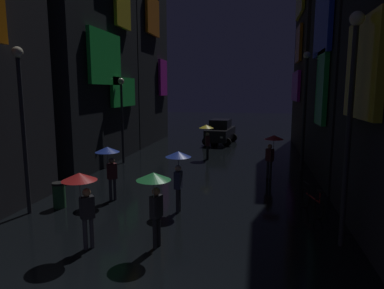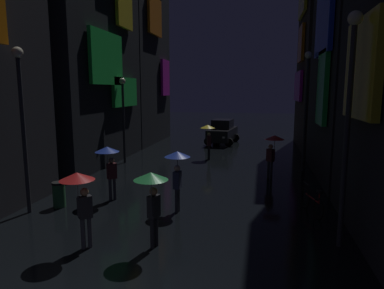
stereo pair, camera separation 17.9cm
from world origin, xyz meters
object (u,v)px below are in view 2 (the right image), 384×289
pedestrian_foreground_right_red (80,189)px  trash_bin (59,194)px  bicycle_parked_at_storefront (312,202)px  streetlamp_right_near (349,107)px  pedestrian_midstreet_left_blue (177,164)px  streetlamp_left_far (123,110)px  pedestrian_foreground_left_yellow (208,132)px  streetlamp_right_far (306,99)px  pedestrian_near_crossing_blue (109,158)px  pedestrian_far_right_red (273,145)px  car_distant (222,132)px  pedestrian_midstreet_centre_green (152,189)px  streetlamp_left_near (22,112)px

pedestrian_foreground_right_red → trash_bin: size_ratio=2.28×
bicycle_parked_at_storefront → streetlamp_right_near: bearing=-81.0°
pedestrian_midstreet_left_blue → streetlamp_right_near: 5.72m
streetlamp_left_far → streetlamp_right_near: size_ratio=0.80×
pedestrian_foreground_left_yellow → streetlamp_right_far: 6.15m
pedestrian_foreground_left_yellow → trash_bin: 10.59m
pedestrian_near_crossing_blue → streetlamp_right_far: (7.79, 6.65, 2.11)m
pedestrian_far_right_red → pedestrian_midstreet_left_blue: same height
streetlamp_left_far → bicycle_parked_at_storefront: bearing=-34.4°
bicycle_parked_at_storefront → car_distant: size_ratio=0.41×
pedestrian_near_crossing_blue → trash_bin: 2.18m
pedestrian_foreground_left_yellow → car_distant: bearing=88.7°
pedestrian_foreground_right_red → bicycle_parked_at_storefront: (6.35, 4.09, -1.28)m
pedestrian_midstreet_left_blue → streetlamp_right_far: bearing=55.2°
pedestrian_midstreet_centre_green → streetlamp_left_far: streetlamp_left_far is taller
pedestrian_midstreet_left_blue → car_distant: (-0.24, 15.74, -0.74)m
pedestrian_foreground_right_red → streetlamp_left_near: 4.33m
pedestrian_midstreet_left_blue → pedestrian_foreground_right_red: same height
pedestrian_near_crossing_blue → car_distant: 15.44m
pedestrian_foreground_left_yellow → bicycle_parked_at_storefront: bearing=-59.9°
streetlamp_left_far → streetlamp_left_near: bearing=-90.0°
pedestrian_midstreet_left_blue → streetlamp_left_far: streetlamp_left_far is taller
bicycle_parked_at_storefront → car_distant: (-4.83, 15.05, 0.54)m
pedestrian_midstreet_left_blue → streetlamp_right_far: size_ratio=0.35×
pedestrian_foreground_left_yellow → car_distant: 6.50m
bicycle_parked_at_storefront → streetlamp_left_far: (-9.60, 6.57, 2.72)m
pedestrian_midstreet_centre_green → trash_bin: 5.19m
bicycle_parked_at_storefront → streetlamp_right_far: streetlamp_right_far is taller
pedestrian_foreground_right_red → pedestrian_near_crossing_blue: bearing=104.9°
car_distant → streetlamp_left_near: streetlamp_left_near is taller
pedestrian_far_right_red → car_distant: 11.23m
streetlamp_left_near → streetlamp_right_far: bearing=40.0°
streetlamp_left_far → trash_bin: bearing=-84.8°
pedestrian_far_right_red → car_distant: size_ratio=0.49×
car_distant → trash_bin: (-4.07, -16.23, -0.46)m
pedestrian_far_right_red → streetlamp_left_near: size_ratio=0.38×
pedestrian_midstreet_left_blue → streetlamp_right_near: size_ratio=0.35×
pedestrian_near_crossing_blue → streetlamp_left_near: streetlamp_left_near is taller
streetlamp_right_far → streetlamp_right_near: 9.00m
pedestrian_foreground_left_yellow → pedestrian_near_crossing_blue: bearing=-105.5°
bicycle_parked_at_storefront → trash_bin: size_ratio=1.90×
pedestrian_foreground_left_yellow → streetlamp_left_far: bearing=-156.4°
pedestrian_near_crossing_blue → streetlamp_left_far: (-2.21, 6.73, 1.44)m
streetlamp_right_far → streetlamp_right_near: streetlamp_right_near is taller
car_distant → streetlamp_right_near: size_ratio=0.70×
pedestrian_far_right_red → pedestrian_foreground_left_yellow: 5.60m
pedestrian_foreground_right_red → streetlamp_right_far: streetlamp_right_far is taller
car_distant → streetlamp_left_far: (-4.77, -8.48, 2.18)m
pedestrian_midstreet_centre_green → trash_bin: size_ratio=2.28×
pedestrian_midstreet_centre_green → streetlamp_right_far: 11.50m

